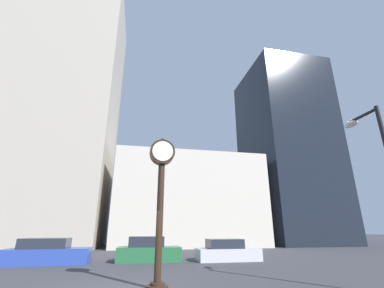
% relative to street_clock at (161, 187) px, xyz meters
% --- Properties ---
extents(building_tall_tower, '(14.95, 12.00, 33.86)m').
position_rel_street_clock_xyz_m(building_tall_tower, '(-12.17, 23.58, 13.56)').
color(building_tall_tower, '#ADA393').
rests_on(building_tall_tower, ground_plane).
extents(building_storefront_row, '(17.35, 12.00, 10.50)m').
position_rel_street_clock_xyz_m(building_storefront_row, '(5.21, 23.58, 1.88)').
color(building_storefront_row, beige).
rests_on(building_storefront_row, ground_plane).
extents(building_glass_modern, '(10.51, 12.00, 26.07)m').
position_rel_street_clock_xyz_m(building_glass_modern, '(20.42, 23.58, 9.67)').
color(building_glass_modern, black).
rests_on(building_glass_modern, ground_plane).
extents(street_clock, '(0.95, 0.73, 5.30)m').
position_rel_street_clock_xyz_m(street_clock, '(0.00, 0.00, 0.00)').
color(street_clock, black).
rests_on(street_clock, ground_plane).
extents(car_blue, '(4.62, 2.00, 1.41)m').
position_rel_street_clock_xyz_m(car_blue, '(-5.74, 7.83, -2.78)').
color(car_blue, '#28429E').
rests_on(car_blue, ground_plane).
extents(car_green, '(3.93, 1.89, 1.47)m').
position_rel_street_clock_xyz_m(car_green, '(0.03, 7.87, -2.75)').
color(car_green, '#236038').
rests_on(car_green, ground_plane).
extents(car_silver, '(3.97, 1.75, 1.30)m').
position_rel_street_clock_xyz_m(car_silver, '(4.97, 7.31, -2.82)').
color(car_silver, '#BCBCC1').
rests_on(car_silver, ground_plane).
extents(street_lamp_right, '(0.36, 1.57, 6.05)m').
position_rel_street_clock_xyz_m(street_lamp_right, '(7.31, -2.42, 0.69)').
color(street_lamp_right, black).
rests_on(street_lamp_right, ground_plane).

